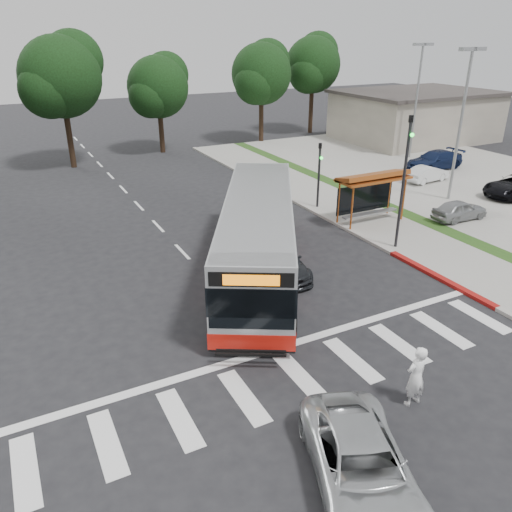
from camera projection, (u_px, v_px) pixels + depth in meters
ground at (234, 306)px, 19.69m from camera, size 140.00×140.00×0.00m
sidewalk_east at (341, 206)px, 30.74m from camera, size 4.00×40.00×0.12m
curb_east at (313, 211)px, 29.90m from camera, size 0.30×40.00×0.15m
curb_east_red at (439, 278)px, 21.80m from camera, size 0.32×6.00×0.15m
parking_lot at (455, 175)px, 37.38m from camera, size 18.00×36.00×0.10m
commercial_building at (415, 117)px, 49.15m from camera, size 14.00×10.00×4.40m
building_roof_cap at (418, 92)px, 48.18m from camera, size 14.60×10.60×0.30m
crosswalk_ladder at (301, 377)px, 15.63m from camera, size 18.00×2.60×0.01m
bus_shelter at (372, 182)px, 27.37m from camera, size 4.20×1.60×2.86m
traffic_signal_ne_tall at (405, 173)px, 23.32m from camera, size 0.18×0.37×6.50m
traffic_signal_ne_short at (319, 169)px, 29.56m from camera, size 0.18×0.37×4.00m
lot_light_front at (464, 105)px, 29.65m from camera, size 1.90×0.35×9.01m
lot_light_mid at (418, 86)px, 40.26m from camera, size 1.90×0.35×9.01m
tree_ne_a at (262, 73)px, 46.52m from camera, size 6.16×5.74×9.30m
tree_ne_b at (313, 64)px, 50.85m from camera, size 6.16×5.74×10.02m
tree_north_a at (61, 75)px, 37.17m from camera, size 6.60×6.15×10.17m
tree_north_b at (159, 86)px, 42.64m from camera, size 5.72×5.33×8.43m
transit_bus at (258, 238)px, 21.74m from camera, size 8.93×12.83×3.39m
pedestrian at (416, 376)px, 14.15m from camera, size 0.72×0.49×1.94m
dark_sedan at (279, 260)px, 22.14m from camera, size 2.26×4.50×1.25m
silver_suv_south at (362, 466)px, 11.60m from camera, size 3.78×5.27×1.33m
parked_car_0 at (459, 210)px, 28.26m from camera, size 3.39×1.42×1.15m
parked_car_1 at (427, 174)px, 35.46m from camera, size 3.56×1.58×1.14m
parked_car_3 at (435, 160)px, 38.62m from camera, size 4.92×2.15×1.41m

